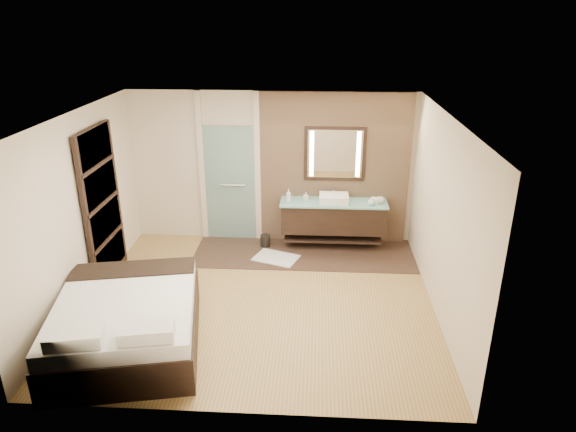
# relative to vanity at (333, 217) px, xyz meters

# --- Properties ---
(floor) EXTENTS (5.00, 5.00, 0.00)m
(floor) POSITION_rel_vanity_xyz_m (-1.10, -1.92, -0.58)
(floor) COLOR olive
(floor) RESTS_ON ground
(tile_strip) EXTENTS (3.80, 1.30, 0.01)m
(tile_strip) POSITION_rel_vanity_xyz_m (-0.50, -0.32, -0.57)
(tile_strip) COLOR #33241C
(tile_strip) RESTS_ON floor
(stone_wall) EXTENTS (2.60, 0.08, 2.70)m
(stone_wall) POSITION_rel_vanity_xyz_m (0.00, 0.29, 0.77)
(stone_wall) COLOR tan
(stone_wall) RESTS_ON floor
(vanity) EXTENTS (1.85, 0.55, 0.88)m
(vanity) POSITION_rel_vanity_xyz_m (0.00, 0.00, 0.00)
(vanity) COLOR black
(vanity) RESTS_ON stone_wall
(mirror_unit) EXTENTS (1.06, 0.04, 0.96)m
(mirror_unit) POSITION_rel_vanity_xyz_m (0.00, 0.24, 1.07)
(mirror_unit) COLOR black
(mirror_unit) RESTS_ON stone_wall
(frosted_door) EXTENTS (1.10, 0.12, 2.70)m
(frosted_door) POSITION_rel_vanity_xyz_m (-1.85, 0.28, 0.56)
(frosted_door) COLOR #AFDDDA
(frosted_door) RESTS_ON floor
(shoji_partition) EXTENTS (0.06, 1.20, 2.40)m
(shoji_partition) POSITION_rel_vanity_xyz_m (-3.53, -1.32, 0.63)
(shoji_partition) COLOR black
(shoji_partition) RESTS_ON floor
(bed) EXTENTS (2.09, 2.42, 0.82)m
(bed) POSITION_rel_vanity_xyz_m (-2.62, -3.08, -0.24)
(bed) COLOR black
(bed) RESTS_ON floor
(bath_mat) EXTENTS (0.85, 0.72, 0.02)m
(bath_mat) POSITION_rel_vanity_xyz_m (-0.97, -0.55, -0.56)
(bath_mat) COLOR silver
(bath_mat) RESTS_ON floor
(waste_bin) EXTENTS (0.19, 0.19, 0.22)m
(waste_bin) POSITION_rel_vanity_xyz_m (-1.20, -0.07, -0.47)
(waste_bin) COLOR black
(waste_bin) RESTS_ON floor
(tissue_box) EXTENTS (0.14, 0.14, 0.10)m
(tissue_box) POSITION_rel_vanity_xyz_m (0.70, -0.06, 0.33)
(tissue_box) COLOR white
(tissue_box) RESTS_ON vanity
(soap_bottle_a) EXTENTS (0.09, 0.09, 0.23)m
(soap_bottle_a) POSITION_rel_vanity_xyz_m (-0.78, -0.07, 0.40)
(soap_bottle_a) COLOR silver
(soap_bottle_a) RESTS_ON vanity
(soap_bottle_b) EXTENTS (0.09, 0.09, 0.16)m
(soap_bottle_b) POSITION_rel_vanity_xyz_m (-0.49, 0.02, 0.36)
(soap_bottle_b) COLOR #B2B2B2
(soap_bottle_b) RESTS_ON vanity
(soap_bottle_c) EXTENTS (0.12, 0.12, 0.15)m
(soap_bottle_c) POSITION_rel_vanity_xyz_m (0.63, -0.14, 0.36)
(soap_bottle_c) COLOR silver
(soap_bottle_c) RESTS_ON vanity
(cup) EXTENTS (0.16, 0.16, 0.10)m
(cup) POSITION_rel_vanity_xyz_m (0.79, -0.03, 0.33)
(cup) COLOR white
(cup) RESTS_ON vanity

